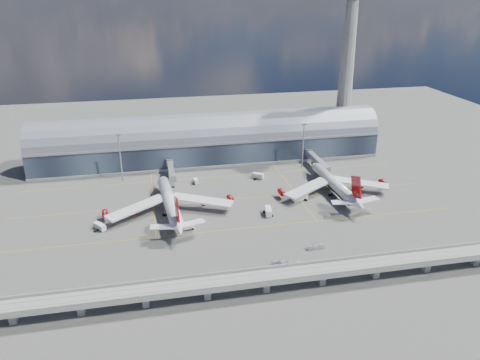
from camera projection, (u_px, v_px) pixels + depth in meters
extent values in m
plane|color=#474744|center=(235.00, 218.00, 208.27)|extent=(500.00, 500.00, 0.00)
cube|color=gold|center=(239.00, 229.00, 199.23)|extent=(200.00, 0.25, 0.01)
cube|color=gold|center=(227.00, 200.00, 226.35)|extent=(200.00, 0.25, 0.01)
cube|color=gold|center=(217.00, 177.00, 253.48)|extent=(200.00, 0.25, 0.01)
cube|color=gold|center=(153.00, 197.00, 228.85)|extent=(0.25, 80.00, 0.01)
cube|color=gold|center=(290.00, 186.00, 241.94)|extent=(0.25, 80.00, 0.01)
cube|color=#1E2432|center=(209.00, 148.00, 276.10)|extent=(200.00, 28.00, 14.00)
cylinder|color=gray|center=(209.00, 137.00, 273.41)|extent=(200.00, 28.00, 28.00)
cube|color=gray|center=(213.00, 144.00, 260.75)|extent=(200.00, 1.00, 1.20)
cube|color=gray|center=(210.00, 158.00, 278.56)|extent=(200.00, 30.00, 1.20)
cube|color=gray|center=(340.00, 142.00, 297.66)|extent=(18.00, 18.00, 8.00)
cone|color=gray|center=(346.00, 77.00, 281.90)|extent=(10.00, 10.00, 90.00)
cube|color=gray|center=(266.00, 277.00, 156.44)|extent=(220.00, 8.50, 1.20)
cube|color=gray|center=(269.00, 282.00, 152.40)|extent=(220.00, 0.40, 1.20)
cube|color=gray|center=(263.00, 268.00, 159.63)|extent=(220.00, 0.40, 1.20)
cube|color=gray|center=(267.00, 278.00, 154.83)|extent=(220.00, 0.12, 0.12)
cube|color=gray|center=(265.00, 273.00, 157.54)|extent=(220.00, 0.12, 0.12)
cube|color=gray|center=(12.00, 316.00, 142.64)|extent=(2.20, 2.20, 5.00)
cube|color=gray|center=(81.00, 308.00, 146.38)|extent=(2.20, 2.20, 5.00)
cube|color=gray|center=(146.00, 300.00, 150.11)|extent=(2.20, 2.20, 5.00)
cube|color=gray|center=(207.00, 292.00, 153.85)|extent=(2.20, 2.20, 5.00)
cube|color=gray|center=(266.00, 285.00, 157.59)|extent=(2.20, 2.20, 5.00)
cube|color=gray|center=(322.00, 278.00, 161.33)|extent=(2.20, 2.20, 5.00)
cube|color=gray|center=(376.00, 271.00, 165.06)|extent=(2.20, 2.20, 5.00)
cube|color=gray|center=(427.00, 265.00, 168.80)|extent=(2.20, 2.20, 5.00)
cube|color=gray|center=(476.00, 259.00, 172.54)|extent=(2.20, 2.20, 5.00)
cylinder|color=gray|center=(121.00, 158.00, 243.85)|extent=(0.70, 0.70, 25.00)
cube|color=gray|center=(118.00, 135.00, 238.97)|extent=(3.00, 0.40, 1.00)
cylinder|color=gray|center=(303.00, 146.00, 262.54)|extent=(0.70, 0.70, 25.00)
cube|color=gray|center=(304.00, 124.00, 257.66)|extent=(3.00, 0.40, 1.00)
cylinder|color=white|center=(169.00, 201.00, 212.18)|extent=(8.94, 47.18, 5.66)
cone|color=white|center=(162.00, 180.00, 235.37)|extent=(6.14, 7.45, 5.66)
cone|color=white|center=(179.00, 228.00, 187.13)|extent=(6.39, 10.98, 5.66)
cube|color=#A8070A|center=(177.00, 209.00, 186.81)|extent=(1.36, 10.59, 11.71)
cube|color=white|center=(137.00, 208.00, 207.18)|extent=(27.92, 21.12, 2.29)
cube|color=white|center=(202.00, 200.00, 214.57)|extent=(28.92, 18.05, 2.29)
cylinder|color=#A8070A|center=(135.00, 209.00, 209.22)|extent=(3.13, 4.61, 2.83)
cylinder|color=#A8070A|center=(105.00, 213.00, 205.93)|extent=(3.13, 4.61, 2.83)
cylinder|color=#A8070A|center=(203.00, 202.00, 216.90)|extent=(3.13, 4.61, 2.83)
cylinder|color=#A8070A|center=(230.00, 198.00, 220.18)|extent=(3.13, 4.61, 2.83)
cylinder|color=gray|center=(165.00, 195.00, 228.47)|extent=(0.44, 0.44, 2.65)
cylinder|color=gray|center=(165.00, 213.00, 209.92)|extent=(0.53, 0.53, 2.65)
cylinder|color=gray|center=(177.00, 212.00, 211.34)|extent=(0.53, 0.53, 2.65)
cylinder|color=black|center=(165.00, 215.00, 210.24)|extent=(2.03, 1.46, 1.33)
cylinder|color=black|center=(177.00, 213.00, 211.66)|extent=(2.03, 1.46, 1.33)
cylinder|color=white|center=(333.00, 183.00, 232.18)|extent=(6.41, 43.52, 5.20)
cone|color=white|center=(315.00, 166.00, 254.09)|extent=(5.40, 7.32, 5.20)
cone|color=white|center=(357.00, 203.00, 208.38)|extent=(5.50, 10.91, 5.20)
cube|color=#A8070A|center=(356.00, 187.00, 208.18)|extent=(0.93, 10.74, 11.88)
cube|color=white|center=(308.00, 188.00, 227.87)|extent=(27.08, 19.61, 2.22)
cube|color=white|center=(361.00, 183.00, 233.82)|extent=(27.43, 18.47, 2.22)
cylinder|color=black|center=(333.00, 185.00, 232.73)|extent=(5.50, 39.05, 4.42)
cylinder|color=#A8070A|center=(305.00, 190.00, 229.99)|extent=(2.99, 4.56, 2.87)
cylinder|color=#A8070A|center=(281.00, 192.00, 227.34)|extent=(2.99, 4.56, 2.87)
cylinder|color=#A8070A|center=(360.00, 184.00, 236.17)|extent=(2.99, 4.56, 2.87)
cylinder|color=#A8070A|center=(382.00, 182.00, 238.81)|extent=(2.99, 4.56, 2.87)
cylinder|color=gray|center=(321.00, 179.00, 247.44)|extent=(0.45, 0.45, 2.69)
cylinder|color=gray|center=(330.00, 193.00, 229.87)|extent=(0.54, 0.54, 2.69)
cylinder|color=gray|center=(341.00, 192.00, 231.08)|extent=(0.54, 0.54, 2.69)
cylinder|color=black|center=(330.00, 195.00, 230.19)|extent=(2.01, 1.40, 1.35)
cylinder|color=black|center=(341.00, 194.00, 231.41)|extent=(2.01, 1.40, 1.35)
cube|color=gray|center=(171.00, 170.00, 248.74)|extent=(3.00, 24.00, 3.00)
cube|color=gray|center=(173.00, 178.00, 237.89)|extent=(3.60, 3.60, 3.40)
cylinder|color=gray|center=(170.00, 162.00, 259.58)|extent=(4.40, 4.40, 4.00)
cylinder|color=gray|center=(173.00, 184.00, 239.23)|extent=(0.50, 0.50, 3.40)
cylinder|color=black|center=(173.00, 187.00, 239.75)|extent=(1.40, 0.80, 0.80)
cube|color=gray|center=(317.00, 160.00, 262.13)|extent=(3.00, 28.00, 3.00)
cube|color=gray|center=(326.00, 169.00, 249.47)|extent=(3.60, 3.60, 3.40)
cylinder|color=gray|center=(309.00, 152.00, 274.78)|extent=(4.40, 4.40, 4.00)
cylinder|color=gray|center=(326.00, 175.00, 250.81)|extent=(0.50, 0.50, 3.40)
cylinder|color=black|center=(326.00, 178.00, 251.33)|extent=(1.40, 0.80, 0.80)
cube|color=silver|center=(100.00, 226.00, 198.08)|extent=(5.70, 6.54, 2.44)
cylinder|color=black|center=(103.00, 226.00, 200.25)|extent=(2.38, 2.09, 0.85)
cylinder|color=black|center=(96.00, 231.00, 196.75)|extent=(2.38, 2.09, 0.85)
cube|color=silver|center=(189.00, 226.00, 198.41)|extent=(5.22, 2.65, 2.65)
cylinder|color=black|center=(192.00, 228.00, 199.07)|extent=(1.07, 2.60, 0.92)
cylinder|color=black|center=(185.00, 228.00, 198.64)|extent=(1.07, 2.60, 0.92)
cube|color=silver|center=(300.00, 197.00, 224.98)|extent=(8.53, 4.70, 2.67)
cylinder|color=black|center=(305.00, 200.00, 225.19)|extent=(1.65, 2.72, 0.92)
cylinder|color=black|center=(294.00, 199.00, 225.68)|extent=(1.65, 2.72, 0.92)
cube|color=silver|center=(268.00, 211.00, 210.73)|extent=(3.66, 7.08, 2.92)
cylinder|color=black|center=(266.00, 212.00, 213.09)|extent=(2.94, 1.46, 1.01)
cylinder|color=black|center=(270.00, 216.00, 209.37)|extent=(2.94, 1.46, 1.01)
cube|color=silver|center=(196.00, 181.00, 244.27)|extent=(2.97, 4.70, 2.26)
cylinder|color=black|center=(196.00, 182.00, 245.94)|extent=(2.30, 1.27, 0.78)
cylinder|color=black|center=(195.00, 184.00, 243.37)|extent=(2.30, 1.27, 0.78)
cube|color=silver|center=(258.00, 176.00, 250.44)|extent=(6.45, 5.51, 2.69)
cylinder|color=black|center=(260.00, 177.00, 252.23)|extent=(2.24, 2.65, 0.93)
cylinder|color=black|center=(255.00, 179.00, 249.57)|extent=(2.24, 2.65, 0.93)
cube|color=gray|center=(275.00, 265.00, 173.04)|extent=(3.00, 2.47, 0.32)
cube|color=silver|center=(275.00, 263.00, 172.71)|extent=(2.56, 2.23, 1.61)
cube|color=gray|center=(283.00, 265.00, 172.70)|extent=(3.00, 2.47, 0.32)
cube|color=silver|center=(283.00, 263.00, 172.37)|extent=(2.56, 2.23, 1.61)
cube|color=gray|center=(290.00, 266.00, 172.37)|extent=(3.00, 2.47, 0.32)
cube|color=silver|center=(291.00, 264.00, 172.04)|extent=(2.56, 2.23, 1.61)
cube|color=gray|center=(298.00, 266.00, 172.03)|extent=(3.00, 2.47, 0.32)
cube|color=silver|center=(298.00, 264.00, 171.70)|extent=(2.56, 2.23, 1.61)
cube|color=gray|center=(276.00, 268.00, 170.91)|extent=(2.10, 1.41, 0.26)
cube|color=silver|center=(276.00, 267.00, 170.64)|extent=(1.75, 1.32, 1.30)
cube|color=gray|center=(282.00, 268.00, 171.35)|extent=(2.10, 1.41, 0.26)
cube|color=silver|center=(282.00, 266.00, 171.09)|extent=(1.75, 1.32, 1.30)
cube|color=gray|center=(287.00, 267.00, 171.80)|extent=(2.10, 1.41, 0.26)
cube|color=silver|center=(287.00, 265.00, 171.53)|extent=(1.75, 1.32, 1.30)
cube|color=gray|center=(293.00, 266.00, 172.24)|extent=(2.10, 1.41, 0.26)
cube|color=silver|center=(293.00, 265.00, 171.98)|extent=(1.75, 1.32, 1.30)
cube|color=gray|center=(310.00, 249.00, 183.24)|extent=(2.29, 1.62, 0.27)
cube|color=silver|center=(310.00, 248.00, 182.96)|extent=(1.92, 1.50, 1.37)
cube|color=gray|center=(316.00, 248.00, 183.85)|extent=(2.29, 1.62, 0.27)
cube|color=silver|center=(316.00, 247.00, 183.57)|extent=(1.92, 1.50, 1.37)
cube|color=gray|center=(321.00, 248.00, 184.45)|extent=(2.29, 1.62, 0.27)
cube|color=silver|center=(321.00, 246.00, 184.17)|extent=(1.92, 1.50, 1.37)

